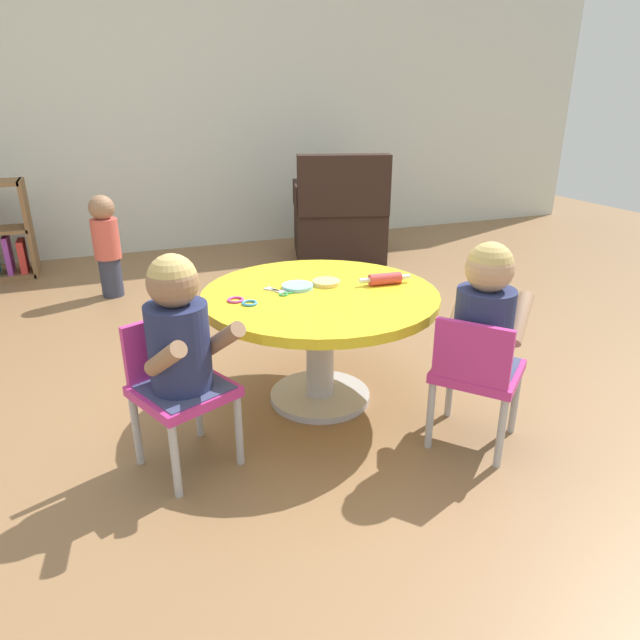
{
  "coord_description": "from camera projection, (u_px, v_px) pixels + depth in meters",
  "views": [
    {
      "loc": [
        -0.81,
        -2.05,
        1.26
      ],
      "look_at": [
        0.0,
        0.0,
        0.38
      ],
      "focal_mm": 31.64,
      "sensor_mm": 36.0,
      "label": 1
    }
  ],
  "objects": [
    {
      "name": "playdough_blob_1",
      "position": [
        298.0,
        286.0,
        2.37
      ],
      "size": [
        0.13,
        0.13,
        0.02
      ],
      "primitive_type": "cylinder",
      "color": "#8CCCF2",
      "rests_on": "craft_table"
    },
    {
      "name": "playdough_blob_0",
      "position": [
        326.0,
        282.0,
        2.41
      ],
      "size": [
        0.12,
        0.12,
        0.02
      ],
      "primitive_type": "cylinder",
      "color": "#F2CC72",
      "rests_on": "craft_table"
    },
    {
      "name": "child_chair_right",
      "position": [
        476.0,
        373.0,
        2.07
      ],
      "size": [
        0.42,
        0.42,
        0.54
      ],
      "color": "#B7B7BC",
      "rests_on": "ground"
    },
    {
      "name": "toddler_standing",
      "position": [
        107.0,
        243.0,
        3.67
      ],
      "size": [
        0.17,
        0.17,
        0.67
      ],
      "color": "#33384C",
      "rests_on": "ground"
    },
    {
      "name": "ground_plane",
      "position": [
        320.0,
        398.0,
        2.51
      ],
      "size": [
        10.0,
        10.0,
        0.0
      ],
      "primitive_type": "plane",
      "color": "olive"
    },
    {
      "name": "cookie_cutter_0",
      "position": [
        235.0,
        300.0,
        2.22
      ],
      "size": [
        0.07,
        0.07,
        0.01
      ],
      "primitive_type": "torus",
      "color": "#D83FA5",
      "rests_on": "craft_table"
    },
    {
      "name": "craft_scissors",
      "position": [
        281.0,
        292.0,
        2.31
      ],
      "size": [
        0.11,
        0.14,
        0.01
      ],
      "color": "silver",
      "rests_on": "craft_table"
    },
    {
      "name": "craft_table",
      "position": [
        320.0,
        316.0,
        2.37
      ],
      "size": [
        0.98,
        0.98,
        0.5
      ],
      "color": "silver",
      "rests_on": "ground"
    },
    {
      "name": "seated_child_right",
      "position": [
        485.0,
        312.0,
        2.02
      ],
      "size": [
        0.44,
        0.43,
        0.51
      ],
      "color": "#3F4772",
      "rests_on": "ground"
    },
    {
      "name": "child_chair_left",
      "position": [
        178.0,
        386.0,
        1.98
      ],
      "size": [
        0.39,
        0.39,
        0.54
      ],
      "color": "#B7B7BC",
      "rests_on": "ground"
    },
    {
      "name": "cookie_cutter_1",
      "position": [
        249.0,
        303.0,
        2.19
      ],
      "size": [
        0.06,
        0.06,
        0.01
      ],
      "primitive_type": "torus",
      "color": "#3F99D8",
      "rests_on": "craft_table"
    },
    {
      "name": "seated_child_left",
      "position": [
        178.0,
        330.0,
        1.87
      ],
      "size": [
        0.38,
        0.42,
        0.51
      ],
      "color": "#3F4772",
      "rests_on": "ground"
    },
    {
      "name": "back_wall",
      "position": [
        185.0,
        77.0,
        4.59
      ],
      "size": [
        8.0,
        0.12,
        2.8
      ],
      "primitive_type": "cube",
      "color": "silver",
      "rests_on": "ground"
    },
    {
      "name": "rolling_pin",
      "position": [
        385.0,
        279.0,
        2.41
      ],
      "size": [
        0.23,
        0.06,
        0.05
      ],
      "color": "#D83F3F",
      "rests_on": "craft_table"
    },
    {
      "name": "armchair_dark",
      "position": [
        339.0,
        220.0,
        4.6
      ],
      "size": [
        0.87,
        0.89,
        0.85
      ],
      "color": "black",
      "rests_on": "ground"
    }
  ]
}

